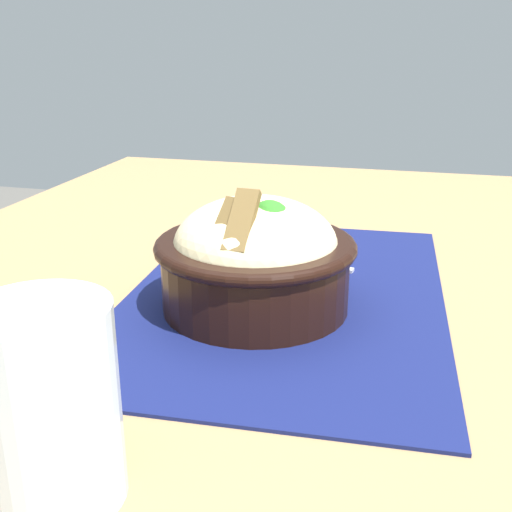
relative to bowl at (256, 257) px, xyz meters
name	(u,v)px	position (x,y,z in m)	size (l,w,h in m)	color
table	(270,346)	(0.06, 0.00, -0.12)	(1.22, 0.90, 0.74)	#99754C
placemat	(286,294)	(0.04, -0.02, -0.05)	(0.45, 0.30, 0.00)	#11194C
bowl	(256,257)	(0.00, 0.00, 0.00)	(0.21, 0.21, 0.12)	black
fork	(293,262)	(0.12, -0.01, -0.05)	(0.04, 0.12, 0.00)	silver
drinking_glass	(49,418)	(-0.27, 0.04, 0.00)	(0.08, 0.08, 0.11)	silver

